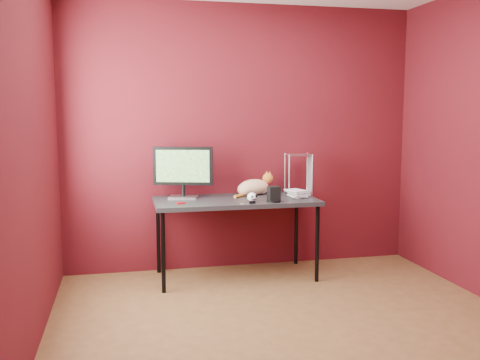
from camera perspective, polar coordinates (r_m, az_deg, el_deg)
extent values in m
cube|color=brown|center=(3.95, 6.10, -15.93)|extent=(3.50, 3.50, 0.01)
cube|color=#4C0E15|center=(5.32, 0.24, 4.54)|extent=(3.50, 0.02, 2.60)
cube|color=#4C0E15|center=(2.07, 22.29, -0.24)|extent=(3.50, 0.02, 2.60)
cube|color=#4C0E15|center=(3.49, -21.99, 2.60)|extent=(0.02, 3.50, 2.60)
cube|color=black|center=(4.98, -0.48, -2.24)|extent=(1.50, 0.70, 0.04)
cylinder|color=black|center=(4.67, -8.19, -7.67)|extent=(0.04, 0.04, 0.71)
cylinder|color=black|center=(4.97, 8.24, -6.76)|extent=(0.04, 0.04, 0.71)
cylinder|color=black|center=(5.25, -8.71, -6.01)|extent=(0.04, 0.04, 0.71)
cylinder|color=black|center=(5.52, 6.02, -5.31)|extent=(0.04, 0.04, 0.71)
cube|color=silver|center=(5.04, -6.06, -1.83)|extent=(0.30, 0.24, 0.02)
cylinder|color=black|center=(5.03, -6.07, -1.10)|extent=(0.04, 0.04, 0.11)
cube|color=black|center=(5.00, -6.10, 1.50)|extent=(0.55, 0.19, 0.36)
cube|color=#1B5316|center=(5.00, -6.10, 1.50)|extent=(0.48, 0.15, 0.30)
ellipsoid|color=orange|center=(5.20, 1.47, -0.76)|extent=(0.36, 0.27, 0.15)
ellipsoid|color=orange|center=(5.15, 0.57, -1.00)|extent=(0.19, 0.18, 0.12)
sphere|color=white|center=(5.25, 2.36, -0.95)|extent=(0.11, 0.11, 0.11)
sphere|color=orange|center=(5.28, 2.98, 0.19)|extent=(0.11, 0.11, 0.11)
cone|color=orange|center=(5.25, 3.19, 0.73)|extent=(0.03, 0.03, 0.04)
cone|color=orange|center=(5.30, 2.87, 0.79)|extent=(0.03, 0.03, 0.04)
cylinder|color=red|center=(5.27, 2.85, -0.29)|extent=(0.08, 0.08, 0.01)
cylinder|color=orange|center=(5.07, 0.01, -1.67)|extent=(0.15, 0.14, 0.03)
ellipsoid|color=white|center=(4.79, 1.29, -1.84)|extent=(0.09, 0.09, 0.09)
ellipsoid|color=black|center=(4.75, 1.19, -1.79)|extent=(0.02, 0.01, 0.03)
ellipsoid|color=black|center=(4.76, 1.61, -1.78)|extent=(0.02, 0.01, 0.03)
cube|color=black|center=(4.75, 1.41, -2.09)|extent=(0.05, 0.02, 0.00)
cylinder|color=black|center=(4.81, 3.63, -2.25)|extent=(0.12, 0.12, 0.02)
cube|color=black|center=(4.79, 3.64, -1.42)|extent=(0.11, 0.10, 0.12)
imported|color=beige|center=(5.07, 5.45, -0.75)|extent=(0.16, 0.20, 0.20)
imported|color=beige|center=(5.05, 5.48, 1.46)|extent=(0.17, 0.22, 0.20)
imported|color=beige|center=(5.03, 5.51, 3.70)|extent=(0.19, 0.23, 0.20)
imported|color=beige|center=(5.03, 5.53, 5.94)|extent=(0.20, 0.24, 0.20)
cylinder|color=silver|center=(5.16, 5.38, 0.51)|extent=(0.01, 0.01, 0.40)
cylinder|color=silver|center=(5.24, 7.77, 0.58)|extent=(0.01, 0.01, 0.40)
cylinder|color=silver|center=(5.34, 4.75, 0.74)|extent=(0.01, 0.01, 0.40)
cylinder|color=silver|center=(5.41, 7.08, 0.80)|extent=(0.01, 0.01, 0.40)
cube|color=silver|center=(5.31, 6.22, -1.36)|extent=(0.24, 0.21, 0.01)
cube|color=silver|center=(5.27, 6.28, 2.69)|extent=(0.24, 0.21, 0.01)
cube|color=#AE0D15|center=(4.72, -6.36, -2.47)|extent=(0.08, 0.05, 0.02)
cube|color=black|center=(4.71, 1.32, -2.39)|extent=(0.05, 0.04, 0.02)
cylinder|color=silver|center=(4.70, 0.25, -2.55)|extent=(0.04, 0.04, 0.00)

